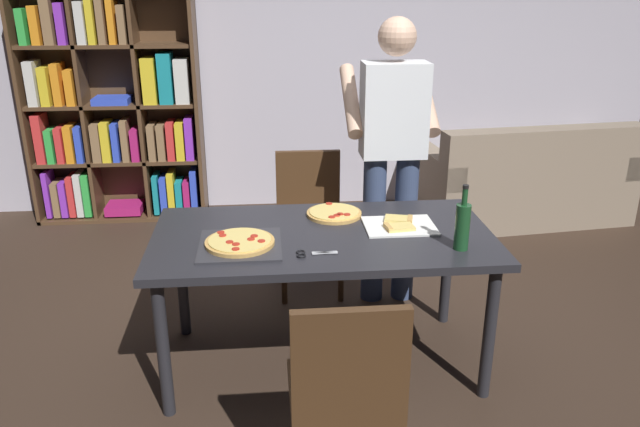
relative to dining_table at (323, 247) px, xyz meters
name	(u,v)px	position (x,y,z in m)	size (l,w,h in m)	color
ground_plane	(322,361)	(0.00, 0.00, -0.68)	(12.00, 12.00, 0.00)	#38281E
back_wall	(294,47)	(0.00, 2.60, 0.72)	(6.40, 0.10, 2.80)	#BCB7C6
dining_table	(323,247)	(0.00, 0.00, 0.00)	(1.70, 0.88, 0.75)	#232328
chair_near_camera	(346,387)	(0.00, -0.93, -0.16)	(0.42, 0.42, 0.90)	#472D19
chair_far_side	(309,213)	(0.00, 0.93, -0.16)	(0.42, 0.42, 0.90)	#472D19
couch	(524,185)	(1.91, 1.99, -0.37)	(1.78, 1.02, 0.85)	gray
bookshelf	(113,111)	(-1.51, 2.37, 0.24)	(1.40, 0.35, 1.95)	#513823
person_serving_pizza	(392,147)	(0.48, 0.71, 0.32)	(0.55, 0.54, 1.75)	#38476B
pepperoni_pizza_on_tray	(240,243)	(-0.41, -0.12, 0.09)	(0.39, 0.39, 0.04)	#2D2D33
pizza_slices_on_towel	(399,225)	(0.40, 0.05, 0.08)	(0.36, 0.28, 0.03)	white
wine_bottle	(462,225)	(0.63, -0.25, 0.19)	(0.07, 0.07, 0.32)	#194723
kitchen_scissors	(309,253)	(-0.08, -0.25, 0.08)	(0.19, 0.08, 0.01)	silver
second_pizza_plain	(334,213)	(0.09, 0.25, 0.09)	(0.30, 0.30, 0.03)	tan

